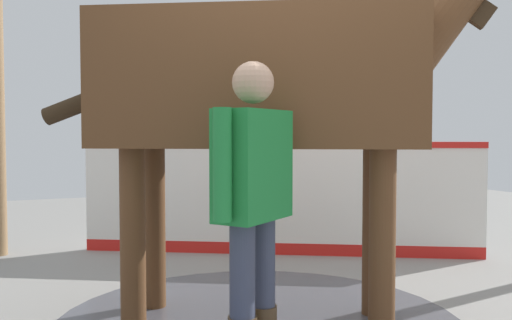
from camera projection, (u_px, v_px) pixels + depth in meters
name	position (u px, v px, depth m)	size (l,w,h in m)	color
barrier_wall	(279.00, 202.00, 5.69)	(2.10, 3.58, 1.16)	white
horse	(277.00, 84.00, 3.59)	(1.94, 3.03, 2.62)	brown
handler	(253.00, 196.00, 2.86)	(0.45, 0.55, 1.60)	#47331E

